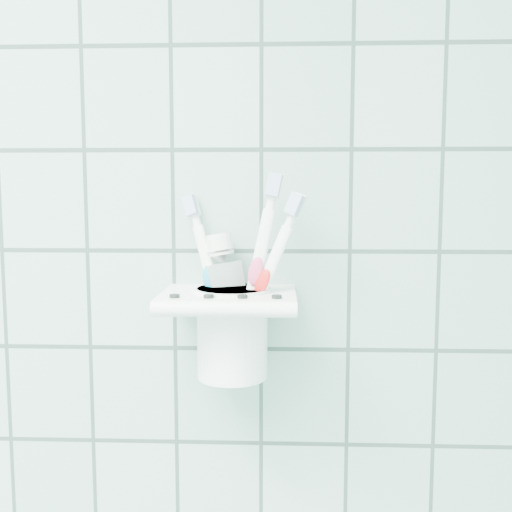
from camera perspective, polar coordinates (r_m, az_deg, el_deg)
The scene contains 6 objects.
holder_bracket at distance 0.59m, azimuth -2.73°, elevation -4.46°, with size 0.14×0.11×0.04m.
cup at distance 0.60m, azimuth -2.39°, elevation -7.27°, with size 0.08×0.08×0.09m.
toothbrush_pink at distance 0.58m, azimuth -2.27°, elevation -2.24°, with size 0.06×0.05×0.19m.
toothbrush_blue at distance 0.58m, azimuth -2.91°, elevation -2.08°, with size 0.08×0.02×0.19m.
toothbrush_orange at distance 0.57m, azimuth -2.09°, elevation -1.58°, with size 0.05×0.03×0.21m.
toothpaste_tube at distance 0.60m, azimuth -1.59°, elevation -3.40°, with size 0.06×0.04×0.15m.
Camera 1 is at (0.70, 0.57, 1.42)m, focal length 40.00 mm.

